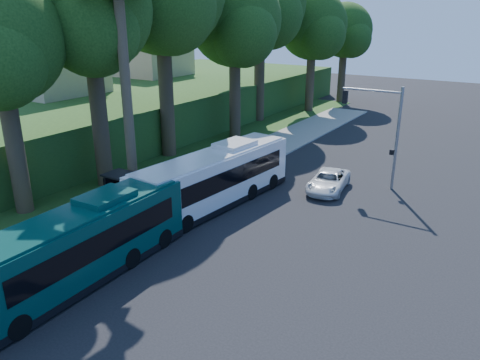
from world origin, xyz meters
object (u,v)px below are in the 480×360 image
Objects in this scene: white_bus at (216,178)px; pickup at (328,181)px; bus_shelter at (128,186)px; teal_bus at (77,246)px.

white_bus reaches higher than pickup.
white_bus is 2.63× the size of pickup.
white_bus reaches higher than bus_shelter.
white_bus is at bearing 49.55° from bus_shelter.
white_bus is 10.62m from teal_bus.
teal_bus is 2.53× the size of pickup.
teal_bus is at bearing -85.25° from white_bus.
pickup is (4.99, 6.19, -1.14)m from white_bus.
white_bus is 1.04× the size of teal_bus.
teal_bus reaches higher than pickup.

